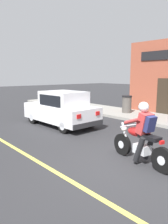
{
  "coord_description": "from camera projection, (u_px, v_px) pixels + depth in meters",
  "views": [
    {
      "loc": [
        -4.5,
        -3.31,
        2.29
      ],
      "look_at": [
        0.66,
        2.57,
        0.95
      ],
      "focal_mm": 35.0,
      "sensor_mm": 36.0,
      "label": 1
    }
  ],
  "objects": [
    {
      "name": "lane_stripe",
      "position": [
        16.0,
        149.0,
        6.82
      ],
      "size": [
        0.12,
        19.8,
        0.01
      ],
      "primitive_type": "cube",
      "color": "#D1C64C",
      "rests_on": "ground"
    },
    {
      "name": "sidewalk_curb",
      "position": [
        147.0,
        117.0,
        11.54
      ],
      "size": [
        2.6,
        22.0,
        0.14
      ],
      "primitive_type": "cube",
      "color": "gray",
      "rests_on": "ground"
    },
    {
      "name": "car_hatchback",
      "position": [
        61.0,
        109.0,
        9.83
      ],
      "size": [
        1.73,
        3.82,
        1.57
      ],
      "color": "black",
      "rests_on": "ground"
    },
    {
      "name": "trash_bin",
      "position": [
        127.0,
        104.0,
        12.48
      ],
      "size": [
        0.56,
        0.56,
        0.98
      ],
      "color": "#514C47",
      "rests_on": "sidewalk_curb"
    },
    {
      "name": "ground_plane",
      "position": [
        129.0,
        162.0,
        5.77
      ],
      "size": [
        80.0,
        80.0,
        0.0
      ],
      "primitive_type": "plane",
      "color": "#2B2B2D"
    },
    {
      "name": "motorcycle_with_rider",
      "position": [
        142.0,
        138.0,
        5.62
      ],
      "size": [
        0.65,
        2.01,
        1.62
      ],
      "color": "black",
      "rests_on": "ground"
    }
  ]
}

